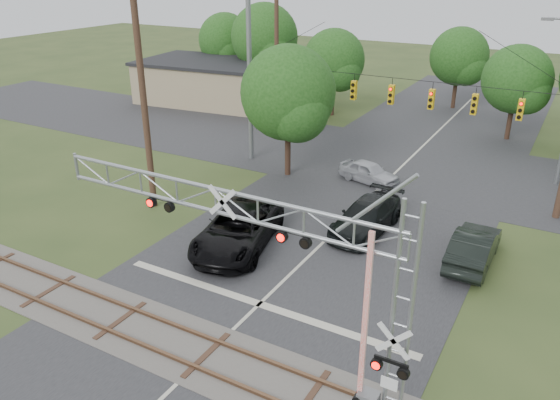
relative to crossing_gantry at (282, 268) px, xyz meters
The scene contains 13 objects.
ground 5.85m from the crossing_gantry, 152.66° to the right, with size 160.00×160.00×0.00m, color #33431F.
road_main 10.07m from the crossing_gantry, 110.77° to the left, with size 14.00×90.00×0.02m, color #29282B.
road_cross 23.05m from the crossing_gantry, 98.07° to the left, with size 90.00×12.00×0.02m, color #29282B.
railroad_track 5.61m from the crossing_gantry, behind, with size 90.00×3.20×0.17m.
crossing_gantry is the anchor object (origin of this frame).
traffic_signal_span 18.53m from the crossing_gantry, 97.11° to the left, with size 19.34×0.36×11.50m.
pickup_black 10.60m from the crossing_gantry, 131.25° to the left, with size 2.98×6.45×1.79m, color black.
car_dark 12.70m from the crossing_gantry, 98.87° to the left, with size 2.18×5.36×1.56m, color black.
sedan_silver 19.08m from the crossing_gantry, 102.72° to the left, with size 1.54×3.83×1.31m, color #A9AAB1.
suv_dark 12.46m from the crossing_gantry, 73.16° to the left, with size 1.68×4.81×1.59m, color black.
commercial_building 38.38m from the crossing_gantry, 126.86° to the left, with size 17.32×10.16×3.85m.
utility_poles 20.72m from the crossing_gantry, 90.16° to the left, with size 27.03×28.64×14.10m.
treeline 30.53m from the crossing_gantry, 98.90° to the left, with size 50.15×27.67×8.93m.
Camera 1 is at (9.58, -9.81, 12.52)m, focal length 35.00 mm.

